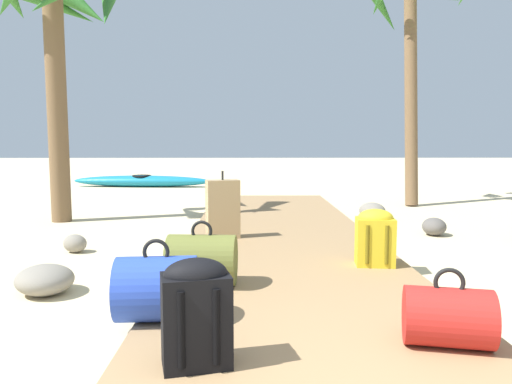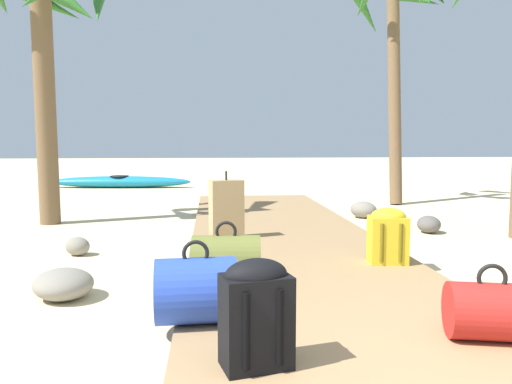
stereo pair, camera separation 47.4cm
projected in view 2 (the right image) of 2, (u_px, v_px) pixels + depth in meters
ground_plane at (296, 259)px, 5.03m from camera, size 60.00×60.00×0.00m
boardwalk at (283, 239)px, 5.88m from camera, size 2.12×8.67×0.08m
backpack_black at (256, 310)px, 2.43m from camera, size 0.37×0.29×0.54m
duffel_bag_olive at (226, 260)px, 3.82m from camera, size 0.54×0.42×0.50m
backpack_yellow at (388, 234)px, 4.53m from camera, size 0.35×0.29×0.51m
suitcase_tan at (226, 209)px, 5.67m from camera, size 0.41×0.28×0.77m
duffel_bag_red at (491, 311)px, 2.79m from camera, size 0.52×0.41×0.43m
duffel_bag_blue at (196, 290)px, 3.04m from camera, size 0.51×0.43×0.51m
palm_tree_near_left at (45, 18)px, 6.94m from camera, size 1.96×1.92×3.80m
palm_tree_far_right at (399, 10)px, 9.22m from camera, size 2.28×2.34×4.50m
kayak at (120, 182)px, 12.71m from camera, size 3.63×0.85×0.30m
rock_right_mid at (429, 224)px, 6.47m from camera, size 0.35×0.41×0.22m
rock_right_far at (363, 210)px, 7.72m from camera, size 0.53×0.55×0.25m
rock_left_far at (78, 246)px, 5.19m from camera, size 0.33×0.30×0.19m
rock_left_near at (63, 284)px, 3.76m from camera, size 0.62×0.63×0.23m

